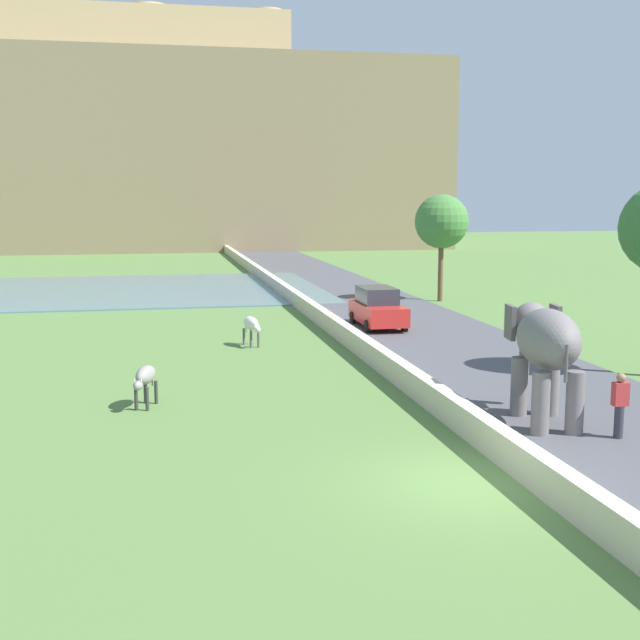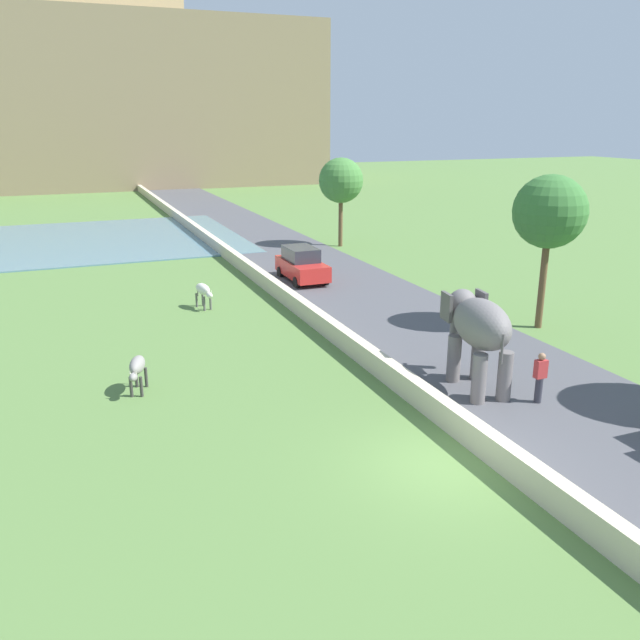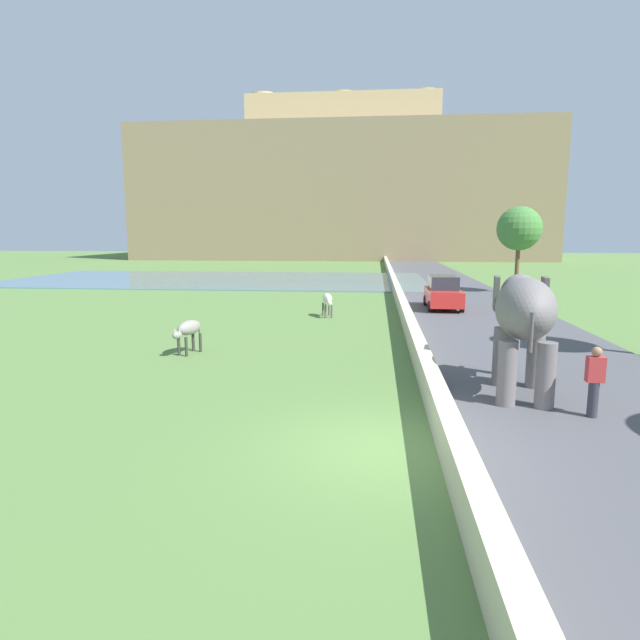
{
  "view_description": "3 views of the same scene",
  "coord_description": "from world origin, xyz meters",
  "px_view_note": "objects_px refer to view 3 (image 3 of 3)",
  "views": [
    {
      "loc": [
        -6.11,
        -14.93,
        5.75
      ],
      "look_at": [
        -1.19,
        9.31,
        1.99
      ],
      "focal_mm": 46.0,
      "sensor_mm": 36.0,
      "label": 1
    },
    {
      "loc": [
        -8.2,
        -12.13,
        8.18
      ],
      "look_at": [
        -0.03,
        8.17,
        1.43
      ],
      "focal_mm": 36.51,
      "sensor_mm": 36.0,
      "label": 2
    },
    {
      "loc": [
        -0.2,
        -9.72,
        4.03
      ],
      "look_at": [
        -1.9,
        6.69,
        1.36
      ],
      "focal_mm": 30.05,
      "sensor_mm": 36.0,
      "label": 3
    }
  ],
  "objects_px": {
    "car_red": "(443,293)",
    "person_beside_elephant": "(594,381)",
    "cow_white": "(328,300)",
    "cow_grey": "(188,330)",
    "elephant": "(524,315)"
  },
  "relations": [
    {
      "from": "car_red",
      "to": "cow_grey",
      "type": "relative_size",
      "value": 2.82
    },
    {
      "from": "car_red",
      "to": "cow_white",
      "type": "xyz_separation_m",
      "value": [
        -5.93,
        -3.25,
        -0.06
      ]
    },
    {
      "from": "person_beside_elephant",
      "to": "cow_white",
      "type": "relative_size",
      "value": 1.14
    },
    {
      "from": "person_beside_elephant",
      "to": "cow_white",
      "type": "distance_m",
      "value": 15.68
    },
    {
      "from": "person_beside_elephant",
      "to": "cow_grey",
      "type": "distance_m",
      "value": 12.25
    },
    {
      "from": "car_red",
      "to": "cow_white",
      "type": "bearing_deg",
      "value": -151.24
    },
    {
      "from": "car_red",
      "to": "cow_white",
      "type": "height_order",
      "value": "car_red"
    },
    {
      "from": "elephant",
      "to": "person_beside_elephant",
      "type": "relative_size",
      "value": 2.18
    },
    {
      "from": "elephant",
      "to": "cow_grey",
      "type": "distance_m",
      "value": 10.63
    },
    {
      "from": "elephant",
      "to": "cow_white",
      "type": "distance_m",
      "value": 13.73
    },
    {
      "from": "elephant",
      "to": "car_red",
      "type": "distance_m",
      "value": 15.61
    },
    {
      "from": "car_red",
      "to": "person_beside_elephant",
      "type": "bearing_deg",
      "value": -86.2
    },
    {
      "from": "car_red",
      "to": "cow_white",
      "type": "distance_m",
      "value": 6.76
    },
    {
      "from": "cow_white",
      "to": "cow_grey",
      "type": "bearing_deg",
      "value": -114.55
    },
    {
      "from": "elephant",
      "to": "person_beside_elephant",
      "type": "xyz_separation_m",
      "value": [
        1.11,
        -1.68,
        -1.16
      ]
    }
  ]
}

